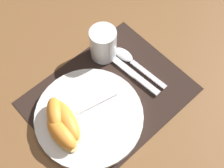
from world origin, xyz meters
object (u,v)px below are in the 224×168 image
fork (79,113)px  citrus_wedge_1 (67,121)px  citrus_wedge_2 (62,133)px  knife (131,73)px  spoon (130,60)px  juice_glass (103,45)px  plate (89,116)px  citrus_wedge_0 (56,115)px

fork → citrus_wedge_1: 0.04m
citrus_wedge_1 → citrus_wedge_2: citrus_wedge_2 is taller
knife → citrus_wedge_2: (-0.26, -0.02, 0.03)m
spoon → citrus_wedge_2: citrus_wedge_2 is taller
juice_glass → fork: 0.20m
juice_glass → spoon: bearing=-59.7°
citrus_wedge_1 → citrus_wedge_2: size_ratio=1.21×
juice_glass → citrus_wedge_1: juice_glass is taller
juice_glass → spoon: 0.09m
fork → citrus_wedge_2: (-0.07, -0.02, 0.02)m
plate → citrus_wedge_2: citrus_wedge_2 is taller
plate → citrus_wedge_0: size_ratio=2.59×
plate → juice_glass: size_ratio=2.83×
spoon → citrus_wedge_0: 0.27m
plate → citrus_wedge_2: 0.09m
plate → spoon: bearing=15.4°
juice_glass → plate: bearing=-142.3°
knife → fork: bearing=-179.4°
fork → plate: bearing=-56.4°
plate → knife: plate is taller
juice_glass → citrus_wedge_2: 0.27m
citrus_wedge_0 → citrus_wedge_2: size_ratio=1.00×
plate → juice_glass: juice_glass is taller
knife → citrus_wedge_1: (-0.23, -0.00, 0.03)m
plate → spoon: (0.20, 0.06, -0.00)m
citrus_wedge_0 → citrus_wedge_1: bearing=-68.2°
knife → citrus_wedge_1: 0.23m
citrus_wedge_1 → plate: bearing=-19.5°
juice_glass → fork: (-0.17, -0.10, -0.02)m
fork → citrus_wedge_0: 0.06m
knife → spoon: size_ratio=1.10×
knife → citrus_wedge_0: (-0.24, 0.03, 0.03)m
juice_glass → knife: (0.01, -0.10, -0.04)m
citrus_wedge_2 → fork: bearing=15.3°
plate → citrus_wedge_0: 0.09m
knife → spoon: (0.03, 0.03, 0.00)m
knife → spoon: 0.04m
knife → citrus_wedge_0: size_ratio=1.92×
fork → citrus_wedge_1: bearing=-177.7°
juice_glass → citrus_wedge_0: 0.24m
citrus_wedge_0 → plate: bearing=-36.3°
knife → fork: size_ratio=1.07×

